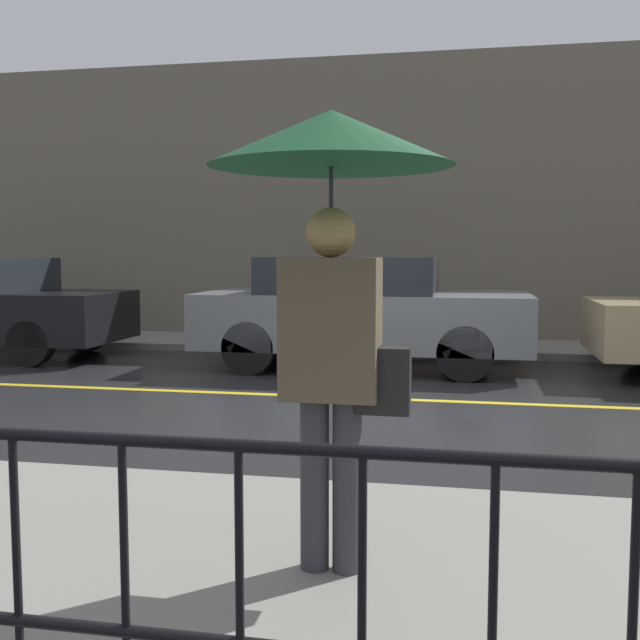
{
  "coord_description": "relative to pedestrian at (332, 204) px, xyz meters",
  "views": [
    {
      "loc": [
        0.9,
        -7.9,
        1.58
      ],
      "look_at": [
        -0.15,
        -2.58,
        1.08
      ],
      "focal_mm": 42.0,
      "sensor_mm": 36.0,
      "label": 1
    }
  ],
  "objects": [
    {
      "name": "building_storefront",
      "position": [
        -0.3,
        9.79,
        0.67
      ],
      "size": [
        28.0,
        0.3,
        4.92
      ],
      "color": "#706656",
      "rests_on": "ground_plane"
    },
    {
      "name": "sidewalk_far",
      "position": [
        -0.3,
        8.75,
        -1.74
      ],
      "size": [
        28.0,
        1.77,
        0.11
      ],
      "color": "gray",
      "rests_on": "ground_plane"
    },
    {
      "name": "car_grey",
      "position": [
        -0.82,
        6.73,
        -1.01
      ],
      "size": [
        4.41,
        1.89,
        1.51
      ],
      "color": "slate",
      "rests_on": "ground_plane"
    },
    {
      "name": "sidewalk_near",
      "position": [
        -0.3,
        -0.2,
        -1.74
      ],
      "size": [
        28.0,
        3.07,
        0.11
      ],
      "color": "gray",
      "rests_on": "ground_plane"
    },
    {
      "name": "lane_marking",
      "position": [
        -0.3,
        4.6,
        -1.78
      ],
      "size": [
        25.2,
        0.12,
        0.01
      ],
      "color": "gold",
      "rests_on": "ground_plane"
    },
    {
      "name": "railing_foreground",
      "position": [
        -0.3,
        -1.48,
        -1.07
      ],
      "size": [
        12.0,
        0.04,
        0.99
      ],
      "color": "black",
      "rests_on": "sidewalk_near"
    },
    {
      "name": "pedestrian",
      "position": [
        0.0,
        0.0,
        0.0
      ],
      "size": [
        1.1,
        1.1,
        2.09
      ],
      "color": "#333338",
      "rests_on": "sidewalk_near"
    },
    {
      "name": "ground_plane",
      "position": [
        -0.3,
        4.6,
        -1.79
      ],
      "size": [
        80.0,
        80.0,
        0.0
      ],
      "primitive_type": "plane",
      "color": "#262628"
    }
  ]
}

